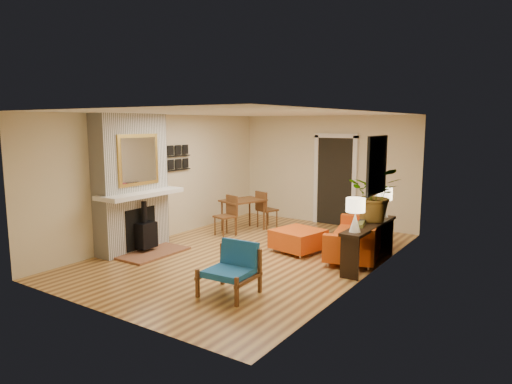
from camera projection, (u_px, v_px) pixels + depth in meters
room_shell at (339, 177)px, 10.16m from camera, size 6.50×6.50×6.50m
fireplace at (133, 186)px, 8.60m from camera, size 1.09×1.68×2.60m
sofa at (360, 237)px, 8.40m from camera, size 1.30×2.14×0.79m
ottoman at (298, 239)px, 8.67m from camera, size 0.98×0.98×0.42m
blue_chair at (233, 266)px, 6.53m from camera, size 0.74×0.73×0.74m
dining_table at (245, 206)px, 10.28m from camera, size 1.00×1.65×0.87m
console_table at (369, 233)px, 7.76m from camera, size 0.34×1.85×0.72m
lamp_near at (355, 211)px, 7.14m from camera, size 0.30×0.30×0.54m
lamp_far at (384, 199)px, 8.27m from camera, size 0.30×0.30×0.54m
houseplant at (375, 194)px, 7.89m from camera, size 1.01×0.92×0.96m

